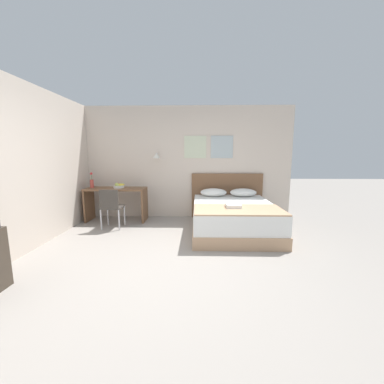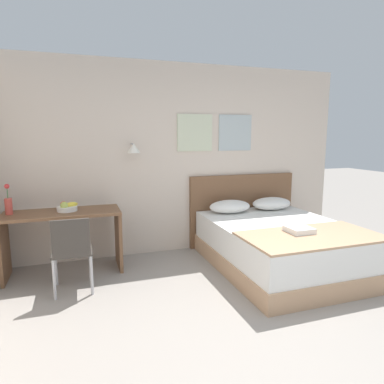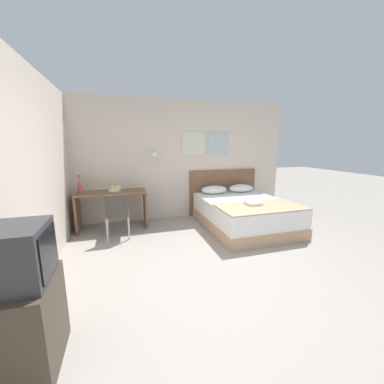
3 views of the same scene
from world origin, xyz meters
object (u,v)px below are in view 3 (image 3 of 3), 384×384
(folded_towel_near_foot, at_px, (253,203))
(desk, at_px, (112,202))
(pillow_right, at_px, (241,188))
(headboard, at_px, (223,192))
(flower_vase, at_px, (80,186))
(pillow_left, at_px, (214,190))
(desk_chair, at_px, (117,213))
(television, at_px, (15,256))
(fruit_bowl, at_px, (114,189))
(throw_blanket, at_px, (261,207))
(tv_stand, at_px, (26,326))
(bed, at_px, (244,214))

(folded_towel_near_foot, distance_m, desk, 2.77)
(pillow_right, bearing_deg, folded_towel_near_foot, -108.36)
(pillow_right, bearing_deg, headboard, 141.36)
(flower_vase, bearing_deg, pillow_left, 0.75)
(desk_chair, xyz_separation_m, television, (-0.64, -2.42, 0.43))
(flower_vase, bearing_deg, folded_towel_near_foot, -21.24)
(folded_towel_near_foot, relative_size, fruit_bowl, 1.06)
(desk, distance_m, television, 3.11)
(headboard, height_order, throw_blanket, headboard)
(desk_chair, relative_size, tv_stand, 1.17)
(fruit_bowl, bearing_deg, tv_stand, -101.06)
(headboard, xyz_separation_m, flower_vase, (-3.15, -0.31, 0.35))
(pillow_left, bearing_deg, headboard, 38.64)
(folded_towel_near_foot, bearing_deg, fruit_bowl, 154.39)
(television, bearing_deg, pillow_right, 41.99)
(desk_chair, relative_size, flower_vase, 2.34)
(pillow_right, distance_m, flower_vase, 3.50)
(fruit_bowl, bearing_deg, flower_vase, 178.11)
(bed, relative_size, flower_vase, 5.77)
(desk, bearing_deg, headboard, 7.84)
(bed, bearing_deg, desk, 164.80)
(headboard, bearing_deg, tv_stand, -132.65)
(throw_blanket, distance_m, tv_stand, 3.58)
(pillow_left, distance_m, tv_stand, 4.19)
(bed, bearing_deg, pillow_right, 66.38)
(desk_chair, bearing_deg, bed, -1.93)
(fruit_bowl, xyz_separation_m, television, (-0.59, -3.06, 0.11))
(flower_vase, relative_size, television, 0.76)
(pillow_left, bearing_deg, desk, -177.91)
(pillow_right, distance_m, desk, 2.93)
(desk, height_order, flower_vase, flower_vase)
(pillow_left, height_order, desk_chair, desk_chair)
(throw_blanket, distance_m, fruit_bowl, 2.86)
(folded_towel_near_foot, xyz_separation_m, television, (-3.05, -1.88, 0.30))
(headboard, distance_m, desk, 2.60)
(desk, bearing_deg, folded_towel_near_foot, -24.65)
(pillow_right, height_order, folded_towel_near_foot, pillow_right)
(bed, height_order, throw_blanket, throw_blanket)
(pillow_right, xyz_separation_m, tv_stand, (-3.46, -3.12, -0.30))
(desk, bearing_deg, pillow_right, 1.60)
(pillow_left, height_order, fruit_bowl, fruit_bowl)
(fruit_bowl, height_order, tv_stand, fruit_bowl)
(flower_vase, bearing_deg, headboard, 5.62)
(flower_vase, xyz_separation_m, television, (0.03, -3.08, 0.04))
(pillow_right, bearing_deg, flower_vase, -179.40)
(pillow_right, bearing_deg, television, -138.01)
(bed, relative_size, folded_towel_near_foot, 7.56)
(desk, height_order, tv_stand, desk)
(headboard, relative_size, desk, 1.27)
(pillow_left, xyz_separation_m, fruit_bowl, (-2.18, -0.06, 0.15))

